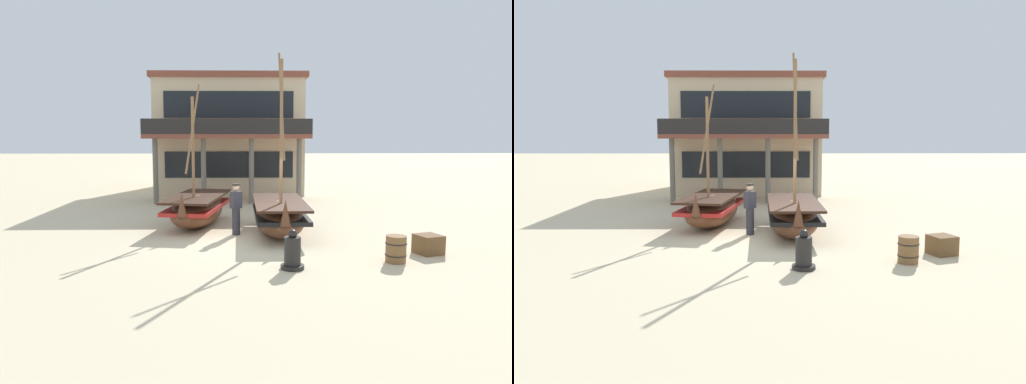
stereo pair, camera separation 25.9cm
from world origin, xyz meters
The scene contains 8 objects.
ground_plane centered at (0.00, 0.00, 0.00)m, with size 120.00×120.00×0.00m, color beige.
fishing_boat_near_left centered at (-2.06, 2.56, 0.61)m, with size 2.28×4.28×5.03m.
fishing_boat_centre_large centered at (0.77, 1.03, 0.62)m, with size 1.71×4.28×5.89m.
fisherman_by_hull centered at (-0.65, 0.96, 0.83)m, with size 0.41×0.40×1.68m.
capstan_winch centered at (0.79, -3.06, 0.40)m, with size 0.59×0.59×0.99m.
wooden_barrel centered at (3.52, -2.53, 0.35)m, with size 0.56×0.56×0.70m.
cargo_crate centered at (4.69, -1.67, 0.27)m, with size 0.64×0.64×0.53m, color brown.
harbor_building_main centered at (-1.16, 13.59, 3.19)m, with size 8.10×9.84×6.37m.
Camera 1 is at (-0.39, -14.63, 3.36)m, focal length 34.01 mm.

